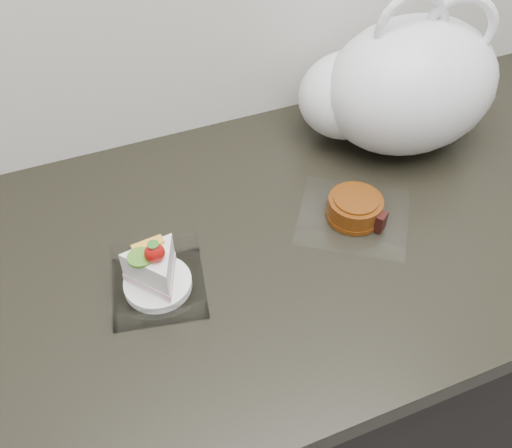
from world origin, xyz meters
TOP-DOWN VIEW (x-y plane):
  - counter at (0.00, 1.69)m, footprint 2.04×0.64m
  - cake_tray at (-0.25, 1.66)m, footprint 0.15×0.15m
  - mooncake_wrap at (0.08, 1.68)m, footprint 0.24×0.23m
  - plastic_bag at (0.24, 1.83)m, footprint 0.38×0.32m

SIDE VIEW (x-z plane):
  - counter at x=0.00m, z-range 0.00..0.90m
  - mooncake_wrap at x=0.08m, z-range 0.90..0.94m
  - cake_tray at x=-0.25m, z-range 0.88..0.98m
  - plastic_bag at x=0.24m, z-range 0.87..1.16m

